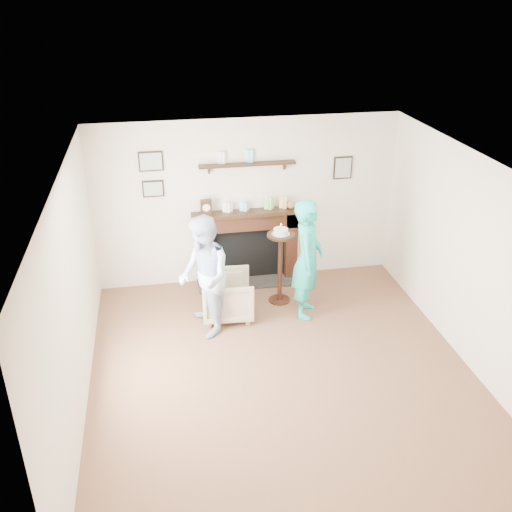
% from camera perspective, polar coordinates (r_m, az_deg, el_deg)
% --- Properties ---
extents(ground, '(5.00, 5.00, 0.00)m').
position_cam_1_polar(ground, '(6.94, 2.68, -11.66)').
color(ground, brown).
rests_on(ground, ground).
extents(room_shell, '(4.54, 5.02, 2.52)m').
position_cam_1_polar(room_shell, '(6.69, 1.65, 3.03)').
color(room_shell, beige).
rests_on(room_shell, ground).
extents(armchair, '(0.73, 0.71, 0.63)m').
position_cam_1_polar(armchair, '(8.01, -2.81, -5.94)').
color(armchair, '#C2AA90').
rests_on(armchair, ground).
extents(man, '(0.71, 0.86, 1.62)m').
position_cam_1_polar(man, '(7.71, -4.98, -7.40)').
color(man, silver).
rests_on(man, ground).
extents(woman, '(0.59, 0.72, 1.69)m').
position_cam_1_polar(woman, '(8.09, 4.93, -5.67)').
color(woman, '#20B9B6').
rests_on(woman, ground).
extents(pedestal_table, '(0.38, 0.38, 1.21)m').
position_cam_1_polar(pedestal_table, '(8.00, 2.44, 0.16)').
color(pedestal_table, black).
rests_on(pedestal_table, ground).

